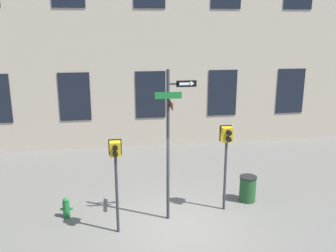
{
  "coord_description": "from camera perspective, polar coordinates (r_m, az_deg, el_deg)",
  "views": [
    {
      "loc": [
        -1.73,
        -9.44,
        5.54
      ],
      "look_at": [
        -0.24,
        0.48,
        2.85
      ],
      "focal_mm": 40.0,
      "sensor_mm": 36.0,
      "label": 1
    }
  ],
  "objects": [
    {
      "name": "ground_plane",
      "position": [
        11.08,
        1.68,
        -14.97
      ],
      "size": [
        60.0,
        60.0,
        0.0
      ],
      "primitive_type": "plane",
      "color": "#595651"
    },
    {
      "name": "street_sign_pole",
      "position": [
        10.46,
        0.34,
        -1.33
      ],
      "size": [
        1.15,
        0.92,
        4.42
      ],
      "color": "#2D2D33",
      "rests_on": "ground_plane"
    },
    {
      "name": "pedestrian_signal_left",
      "position": [
        10.01,
        -7.97,
        -5.51
      ],
      "size": [
        0.35,
        0.4,
        2.65
      ],
      "color": "#2D2D33",
      "rests_on": "ground_plane"
    },
    {
      "name": "pedestrian_signal_right",
      "position": [
        11.28,
        8.9,
        -2.86
      ],
      "size": [
        0.36,
        0.4,
        2.68
      ],
      "color": "#2D2D33",
      "rests_on": "ground_plane"
    },
    {
      "name": "fire_hydrant",
      "position": [
        11.78,
        -15.24,
        -11.94
      ],
      "size": [
        0.37,
        0.21,
        0.63
      ],
      "color": "#196028",
      "rests_on": "ground_plane"
    },
    {
      "name": "trash_bin",
      "position": [
        12.58,
        12.04,
        -9.31
      ],
      "size": [
        0.56,
        0.56,
        0.85
      ],
      "color": "#1E4723",
      "rests_on": "ground_plane"
    }
  ]
}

